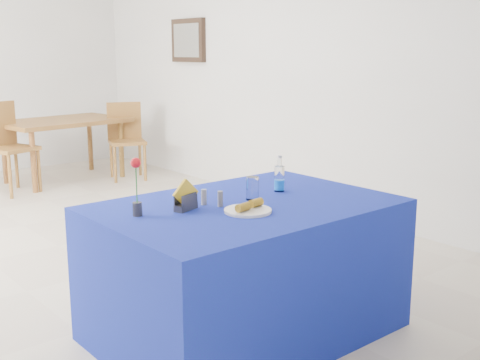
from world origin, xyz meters
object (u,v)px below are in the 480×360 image
chair_bg_right (126,135)px  water_bottle (279,179)px  chair_bg_left (6,141)px  plate (248,211)px  blue_table (246,269)px  oak_table (63,126)px

chair_bg_right → water_bottle: bearing=-86.4°
water_bottle → chair_bg_left: size_ratio=0.21×
water_bottle → chair_bg_left: bearing=91.9°
plate → chair_bg_left: chair_bg_left is taller
plate → blue_table: size_ratio=0.15×
plate → chair_bg_right: bearing=68.3°
oak_table → chair_bg_right: bearing=-29.1°
water_bottle → blue_table: bearing=-165.0°
oak_table → chair_bg_left: size_ratio=1.55×
blue_table → chair_bg_left: size_ratio=1.57×
blue_table → chair_bg_left: 4.40m
plate → oak_table: (1.08, 4.74, -0.09)m
blue_table → chair_bg_left: (0.20, 4.39, 0.21)m
chair_bg_right → oak_table: bearing=171.8°
oak_table → chair_bg_left: bearing=-165.1°
oak_table → blue_table: bearing=-101.9°
plate → oak_table: size_ratio=0.16×
blue_table → chair_bg_right: 4.53m
blue_table → plate: bearing=-127.0°
blue_table → oak_table: size_ratio=1.01×
water_bottle → chair_bg_right: 4.34m
chair_bg_left → chair_bg_right: (1.43, -0.16, -0.04)m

